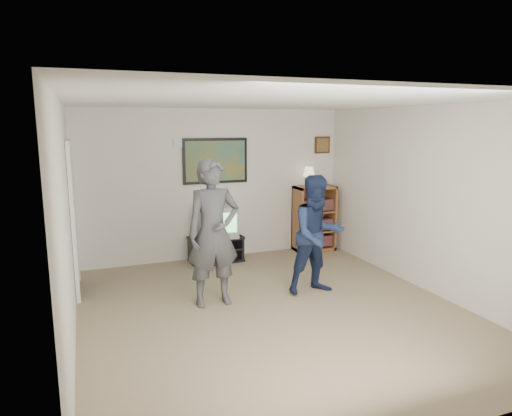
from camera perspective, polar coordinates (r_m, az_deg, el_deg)
room_shell at (r=5.66m, az=0.88°, el=0.27°), size 4.51×5.00×2.51m
media_stand at (r=7.61m, az=-5.03°, el=-5.13°), size 0.89×0.55×0.42m
crt_television at (r=7.50m, az=-4.82°, el=-1.64°), size 0.66×0.57×0.52m
bookshelf at (r=8.24m, az=7.29°, el=-1.30°), size 0.71×0.41×1.17m
table_lamp at (r=8.12m, az=6.62°, el=3.93°), size 0.22×0.22×0.34m
person_tall at (r=5.68m, az=-5.36°, el=-3.15°), size 0.69×0.46×1.84m
person_short at (r=6.13m, az=7.68°, el=-3.34°), size 0.79×0.62×1.60m
controller_left at (r=5.78m, az=-6.28°, el=-0.51°), size 0.05×0.13×0.04m
controller_right at (r=6.28m, az=7.15°, el=-0.10°), size 0.07×0.12×0.03m
poster at (r=7.61m, az=-5.10°, el=5.89°), size 1.10×0.03×0.75m
air_vent at (r=7.47m, az=-9.25°, el=8.01°), size 0.28×0.02×0.14m
small_picture at (r=8.37m, az=8.28°, el=7.81°), size 0.30×0.03×0.30m
doorway at (r=6.55m, az=-21.96°, el=-1.33°), size 0.03×0.85×2.00m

